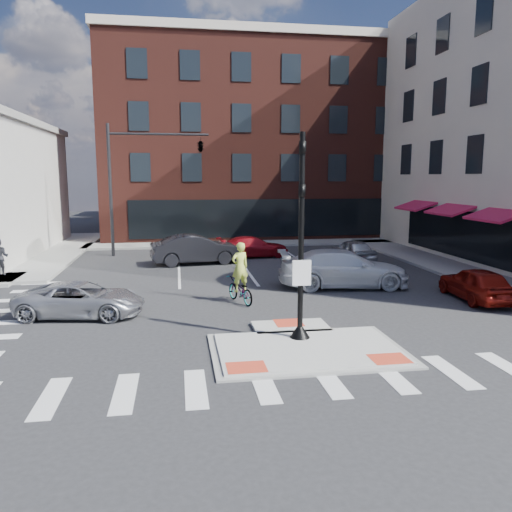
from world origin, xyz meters
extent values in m
plane|color=#28282B|center=(0.00, 0.00, 0.00)|extent=(120.00, 120.00, 0.00)
cube|color=gray|center=(0.00, -0.50, 0.03)|extent=(5.40, 3.60, 0.06)
cube|color=#A8A8A3|center=(0.00, -0.50, 0.06)|extent=(5.00, 3.20, 0.12)
cube|color=#A8A8A3|center=(0.00, 1.60, 0.06)|extent=(2.40, 1.40, 0.12)
cube|color=red|center=(-1.90, -1.70, 0.12)|extent=(1.00, 0.80, 0.01)
cube|color=red|center=(1.90, -1.70, 0.12)|extent=(1.00, 0.80, 0.01)
cube|color=red|center=(0.00, 1.90, 0.12)|extent=(0.90, 0.90, 0.01)
cube|color=gray|center=(-11.00, 20.00, 0.07)|extent=(3.00, 20.00, 0.15)
cube|color=gray|center=(10.80, 10.00, 0.07)|extent=(3.00, 24.00, 0.15)
cube|color=gray|center=(3.00, 22.00, 0.07)|extent=(26.00, 3.00, 0.15)
cube|color=#4F1F18|center=(3.00, 32.00, 7.50)|extent=(24.00, 18.00, 15.00)
cube|color=beige|center=(3.00, 32.00, 15.20)|extent=(24.40, 18.40, 0.60)
cube|color=black|center=(3.00, 23.00, 1.80)|extent=(20.00, 0.12, 2.80)
cube|color=black|center=(12.00, 10.00, 1.70)|extent=(0.12, 16.00, 2.60)
cube|color=#D01B4D|center=(11.30, 10.00, 3.05)|extent=(1.46, 3.00, 0.58)
cube|color=#D01B4D|center=(11.30, 16.00, 3.05)|extent=(1.46, 3.00, 0.58)
cube|color=slate|center=(-4.00, 52.00, 5.00)|extent=(10.00, 12.00, 10.00)
cube|color=brown|center=(9.00, 54.00, 6.00)|extent=(12.00, 12.00, 12.00)
cone|color=black|center=(0.00, 0.40, 0.34)|extent=(0.60, 0.60, 0.45)
cylinder|color=black|center=(0.00, 0.40, 3.20)|extent=(0.16, 0.16, 5.80)
cube|color=white|center=(0.00, 0.28, 2.10)|extent=(0.55, 0.04, 0.75)
imported|color=black|center=(0.00, 0.40, 5.30)|extent=(0.18, 0.22, 1.10)
imported|color=black|center=(0.00, 0.40, 4.10)|extent=(0.18, 0.22, 1.10)
cylinder|color=black|center=(-7.50, 18.00, 4.00)|extent=(0.20, 0.20, 8.00)
cylinder|color=black|center=(-4.50, 18.00, 7.40)|extent=(6.00, 0.14, 0.14)
imported|color=black|center=(-2.00, 18.00, 6.80)|extent=(0.48, 2.24, 0.90)
imported|color=#B1B3B9|center=(-6.93, 4.22, 0.61)|extent=(4.62, 2.65, 1.21)
imported|color=maroon|center=(8.11, 4.18, 0.67)|extent=(1.84, 4.03, 1.34)
imported|color=silver|center=(3.69, 7.31, 0.83)|extent=(5.93, 2.92, 1.66)
imported|color=#242328|center=(-2.51, 14.34, 0.83)|extent=(5.22, 2.45, 1.65)
imported|color=silver|center=(6.47, 13.78, 0.64)|extent=(1.80, 3.86, 1.28)
imported|color=maroon|center=(1.01, 16.19, 0.63)|extent=(4.50, 2.27, 1.25)
imported|color=#3F3F44|center=(-1.19, 5.25, 0.50)|extent=(1.28, 2.03, 1.00)
imported|color=#BDD24A|center=(-1.19, 5.25, 1.41)|extent=(0.82, 0.67, 1.92)
camera|label=1|loc=(-3.52, -13.52, 4.86)|focal=35.00mm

